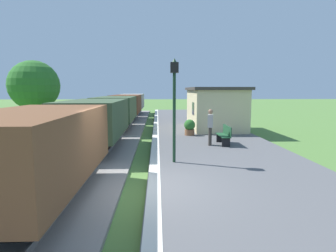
{
  "coord_description": "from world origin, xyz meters",
  "views": [
    {
      "loc": [
        0.5,
        -7.46,
        2.86
      ],
      "look_at": [
        0.92,
        3.65,
        1.43
      ],
      "focal_mm": 30.19,
      "sensor_mm": 36.0,
      "label": 1
    }
  ],
  "objects_px": {
    "potted_planter": "(190,127)",
    "station_hut": "(215,108)",
    "bench_near_hut": "(225,135)",
    "bench_down_platform": "(194,115)",
    "lamp_post_near": "(174,91)",
    "tree_trackside_far": "(34,86)",
    "freight_train": "(116,111)",
    "person_waiting": "(210,126)"
  },
  "relations": [
    {
      "from": "bench_down_platform",
      "to": "lamp_post_near",
      "type": "distance_m",
      "value": 14.7
    },
    {
      "from": "person_waiting",
      "to": "bench_near_hut",
      "type": "bearing_deg",
      "value": -152.55
    },
    {
      "from": "lamp_post_near",
      "to": "bench_near_hut",
      "type": "bearing_deg",
      "value": 51.26
    },
    {
      "from": "bench_near_hut",
      "to": "bench_down_platform",
      "type": "bearing_deg",
      "value": 90.0
    },
    {
      "from": "potted_planter",
      "to": "tree_trackside_far",
      "type": "bearing_deg",
      "value": 153.89
    },
    {
      "from": "bench_near_hut",
      "to": "person_waiting",
      "type": "xyz_separation_m",
      "value": [
        -0.74,
        -0.19,
        0.46
      ]
    },
    {
      "from": "bench_near_hut",
      "to": "potted_planter",
      "type": "relative_size",
      "value": 1.64
    },
    {
      "from": "bench_down_platform",
      "to": "tree_trackside_far",
      "type": "bearing_deg",
      "value": -167.15
    },
    {
      "from": "bench_down_platform",
      "to": "person_waiting",
      "type": "relative_size",
      "value": 0.88
    },
    {
      "from": "tree_trackside_far",
      "to": "bench_down_platform",
      "type": "bearing_deg",
      "value": 12.85
    },
    {
      "from": "bench_down_platform",
      "to": "tree_trackside_far",
      "type": "height_order",
      "value": "tree_trackside_far"
    },
    {
      "from": "person_waiting",
      "to": "bench_down_platform",
      "type": "bearing_deg",
      "value": -80.61
    },
    {
      "from": "station_hut",
      "to": "lamp_post_near",
      "type": "relative_size",
      "value": 1.57
    },
    {
      "from": "potted_planter",
      "to": "tree_trackside_far",
      "type": "distance_m",
      "value": 12.49
    },
    {
      "from": "station_hut",
      "to": "bench_down_platform",
      "type": "xyz_separation_m",
      "value": [
        -0.67,
        5.25,
        -0.93
      ]
    },
    {
      "from": "person_waiting",
      "to": "lamp_post_near",
      "type": "xyz_separation_m",
      "value": [
        -1.89,
        -3.08,
        1.62
      ]
    },
    {
      "from": "potted_planter",
      "to": "tree_trackside_far",
      "type": "relative_size",
      "value": 0.18
    },
    {
      "from": "freight_train",
      "to": "station_hut",
      "type": "height_order",
      "value": "station_hut"
    },
    {
      "from": "lamp_post_near",
      "to": "potted_planter",
      "type": "bearing_deg",
      "value": 78.35
    },
    {
      "from": "station_hut",
      "to": "freight_train",
      "type": "bearing_deg",
      "value": 174.48
    },
    {
      "from": "person_waiting",
      "to": "potted_planter",
      "type": "bearing_deg",
      "value": -65.09
    },
    {
      "from": "freight_train",
      "to": "tree_trackside_far",
      "type": "relative_size",
      "value": 6.49
    },
    {
      "from": "freight_train",
      "to": "potted_planter",
      "type": "bearing_deg",
      "value": -37.21
    },
    {
      "from": "freight_train",
      "to": "bench_near_hut",
      "type": "height_order",
      "value": "freight_train"
    },
    {
      "from": "bench_down_platform",
      "to": "person_waiting",
      "type": "xyz_separation_m",
      "value": [
        -0.74,
        -11.23,
        0.46
      ]
    },
    {
      "from": "bench_near_hut",
      "to": "tree_trackside_far",
      "type": "xyz_separation_m",
      "value": [
        -12.36,
        8.22,
        2.46
      ]
    },
    {
      "from": "freight_train",
      "to": "potted_planter",
      "type": "distance_m",
      "value": 6.01
    },
    {
      "from": "station_hut",
      "to": "tree_trackside_far",
      "type": "distance_m",
      "value": 13.35
    },
    {
      "from": "person_waiting",
      "to": "station_hut",
      "type": "bearing_deg",
      "value": -90.12
    },
    {
      "from": "station_hut",
      "to": "person_waiting",
      "type": "xyz_separation_m",
      "value": [
        -1.41,
        -5.98,
        -0.47
      ]
    },
    {
      "from": "potted_planter",
      "to": "station_hut",
      "type": "bearing_deg",
      "value": 55.42
    },
    {
      "from": "bench_down_platform",
      "to": "lamp_post_near",
      "type": "xyz_separation_m",
      "value": [
        -2.62,
        -14.31,
        2.08
      ]
    },
    {
      "from": "bench_near_hut",
      "to": "station_hut",
      "type": "bearing_deg",
      "value": 83.37
    },
    {
      "from": "station_hut",
      "to": "person_waiting",
      "type": "height_order",
      "value": "station_hut"
    },
    {
      "from": "lamp_post_near",
      "to": "person_waiting",
      "type": "bearing_deg",
      "value": 58.52
    },
    {
      "from": "tree_trackside_far",
      "to": "bench_near_hut",
      "type": "bearing_deg",
      "value": -33.63
    },
    {
      "from": "freight_train",
      "to": "bench_down_platform",
      "type": "height_order",
      "value": "freight_train"
    },
    {
      "from": "lamp_post_near",
      "to": "tree_trackside_far",
      "type": "xyz_separation_m",
      "value": [
        -9.73,
        11.49,
        0.38
      ]
    },
    {
      "from": "freight_train",
      "to": "lamp_post_near",
      "type": "height_order",
      "value": "lamp_post_near"
    },
    {
      "from": "freight_train",
      "to": "lamp_post_near",
      "type": "distance_m",
      "value": 10.43
    },
    {
      "from": "person_waiting",
      "to": "tree_trackside_far",
      "type": "relative_size",
      "value": 0.34
    },
    {
      "from": "potted_planter",
      "to": "lamp_post_near",
      "type": "relative_size",
      "value": 0.25
    }
  ]
}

